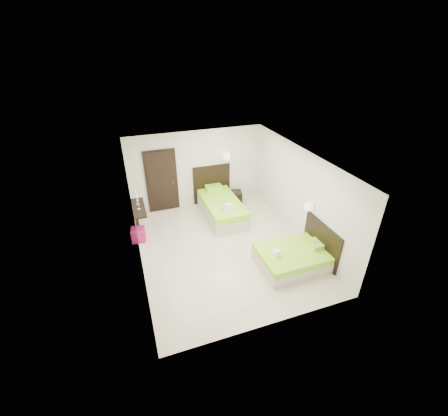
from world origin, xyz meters
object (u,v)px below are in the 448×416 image
object	(u,v)px
nightstand	(235,197)
ottoman	(139,234)
bed_single	(221,206)
bed_double	(294,256)

from	to	relation	value
nightstand	ottoman	distance (m)	3.65
bed_single	nightstand	world-z (taller)	bed_single
bed_double	ottoman	size ratio (longest dim) A/B	4.46
bed_single	nightstand	size ratio (longest dim) A/B	4.60
bed_double	ottoman	world-z (taller)	bed_double
bed_single	ottoman	world-z (taller)	bed_single
bed_single	bed_double	xyz separation A→B (m)	(0.96, -3.00, -0.07)
nightstand	bed_single	bearing A→B (deg)	-126.22
bed_single	bed_double	distance (m)	3.15
nightstand	bed_double	bearing A→B (deg)	-73.75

